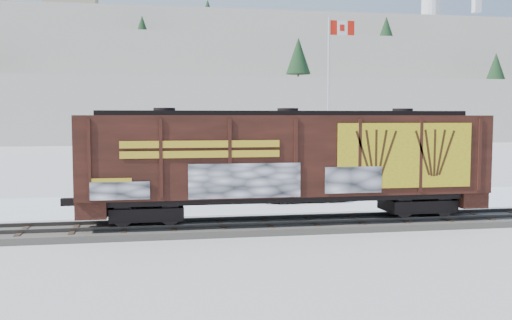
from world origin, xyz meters
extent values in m
plane|color=white|center=(0.00, 0.00, 0.00)|extent=(500.00, 500.00, 0.00)
cube|color=#59544C|center=(0.00, 0.00, 0.14)|extent=(50.00, 3.40, 0.28)
cube|color=#33302D|center=(0.00, -0.72, 0.35)|extent=(50.00, 0.10, 0.15)
cube|color=#33302D|center=(0.00, 0.72, 0.35)|extent=(50.00, 0.10, 0.15)
cube|color=white|center=(0.00, 7.50, 0.01)|extent=(40.00, 8.00, 0.03)
cube|color=white|center=(0.00, 95.00, 6.00)|extent=(360.00, 40.00, 12.00)
cube|color=white|center=(0.00, 125.00, 12.00)|extent=(360.00, 40.00, 24.00)
cube|color=white|center=(0.00, 160.00, 17.50)|extent=(360.00, 50.00, 35.00)
cone|color=black|center=(22.00, 90.00, 17.31)|extent=(5.04, 5.04, 7.38)
cone|color=black|center=(70.00, 96.00, 16.43)|extent=(4.20, 4.20, 6.15)
cone|color=black|center=(-10.00, 128.00, 28.13)|extent=(3.92, 3.92, 5.74)
cone|color=black|center=(55.00, 124.00, 28.72)|extent=(4.48, 4.48, 6.56)
cone|color=black|center=(10.00, 162.00, 39.43)|extent=(4.20, 4.20, 6.15)
cube|color=tan|center=(-32.00, 162.00, 39.00)|extent=(15.00, 12.00, 8.00)
cube|color=black|center=(-7.10, 0.00, 0.88)|extent=(3.00, 2.00, 0.90)
cube|color=black|center=(4.96, 0.00, 0.88)|extent=(3.00, 2.00, 0.90)
cylinder|color=black|center=(-8.05, -0.78, 0.88)|extent=(0.90, 0.12, 0.90)
cube|color=black|center=(-1.07, 0.00, 1.41)|extent=(17.53, 2.40, 0.25)
cube|color=#3A160F|center=(-1.07, 0.00, 3.22)|extent=(17.53, 3.00, 3.38)
cube|color=black|center=(-1.07, 0.00, 5.01)|extent=(16.13, 0.90, 0.20)
cube|color=gold|center=(3.66, -1.54, 3.22)|extent=(5.96, 0.03, 2.74)
cube|color=#B7951B|center=(-4.93, -1.54, 3.57)|extent=(6.31, 0.02, 0.70)
cube|color=white|center=(-3.17, -1.55, 2.28)|extent=(4.56, 0.03, 1.40)
cylinder|color=silver|center=(5.21, 14.56, 0.10)|extent=(0.90, 0.90, 0.20)
cylinder|color=silver|center=(5.21, 14.56, 5.87)|extent=(0.14, 0.14, 11.74)
cube|color=red|center=(5.56, 14.56, 11.04)|extent=(0.50, 0.07, 1.00)
cube|color=white|center=(6.16, 14.56, 11.04)|extent=(0.70, 0.09, 1.00)
cube|color=red|center=(6.81, 14.56, 11.04)|extent=(0.50, 0.07, 1.00)
imported|color=silver|center=(-2.04, 7.63, 0.82)|extent=(4.76, 2.24, 1.58)
imported|color=silver|center=(3.70, 7.94, 0.83)|extent=(5.10, 3.55, 1.59)
imported|color=black|center=(1.59, 7.27, 0.76)|extent=(5.09, 2.21, 1.46)
camera|label=1|loc=(-6.65, -24.02, 4.83)|focal=40.00mm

